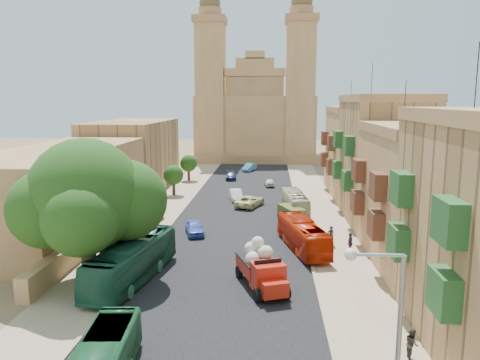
# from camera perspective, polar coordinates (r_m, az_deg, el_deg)

# --- Properties ---
(ground) EXTENTS (260.00, 260.00, 0.00)m
(ground) POSITION_cam_1_polar(r_m,az_deg,el_deg) (30.87, -3.39, -15.68)
(ground) COLOR brown
(road_surface) EXTENTS (14.00, 140.00, 0.01)m
(road_surface) POSITION_cam_1_polar(r_m,az_deg,el_deg) (59.25, 0.26, -3.15)
(road_surface) COLOR black
(road_surface) RESTS_ON ground
(sidewalk_east) EXTENTS (5.00, 140.00, 0.01)m
(sidewalk_east) POSITION_cam_1_polar(r_m,az_deg,el_deg) (59.43, 9.46, -3.25)
(sidewalk_east) COLOR #9B8366
(sidewalk_east) RESTS_ON ground
(sidewalk_west) EXTENTS (5.00, 140.00, 0.01)m
(sidewalk_west) POSITION_cam_1_polar(r_m,az_deg,el_deg) (60.58, -8.75, -2.98)
(sidewalk_west) COLOR #9B8366
(sidewalk_west) RESTS_ON ground
(kerb_east) EXTENTS (0.25, 140.00, 0.12)m
(kerb_east) POSITION_cam_1_polar(r_m,az_deg,el_deg) (59.22, 7.05, -3.18)
(kerb_east) COLOR #9B8366
(kerb_east) RESTS_ON ground
(kerb_west) EXTENTS (0.25, 140.00, 0.12)m
(kerb_west) POSITION_cam_1_polar(r_m,az_deg,el_deg) (60.08, -6.43, -2.98)
(kerb_west) COLOR #9B8366
(kerb_west) RESTS_ON ground
(townhouse_b) EXTENTS (9.00, 14.00, 14.90)m
(townhouse_b) POSITION_cam_1_polar(r_m,az_deg,el_deg) (41.26, 21.17, -1.51)
(townhouse_b) COLOR #A6794B
(townhouse_b) RESTS_ON ground
(townhouse_c) EXTENTS (9.00, 14.00, 17.40)m
(townhouse_c) POSITION_cam_1_polar(r_m,az_deg,el_deg) (54.43, 16.95, 2.65)
(townhouse_c) COLOR #B18150
(townhouse_c) RESTS_ON ground
(townhouse_d) EXTENTS (9.00, 14.00, 15.90)m
(townhouse_d) POSITION_cam_1_polar(r_m,az_deg,el_deg) (68.14, 14.29, 3.49)
(townhouse_d) COLOR #A6794B
(townhouse_d) RESTS_ON ground
(west_wall) EXTENTS (1.00, 40.00, 1.80)m
(west_wall) POSITION_cam_1_polar(r_m,az_deg,el_deg) (51.79, -14.44, -4.35)
(west_wall) COLOR #A6794B
(west_wall) RESTS_ON ground
(west_building_low) EXTENTS (10.00, 28.00, 8.40)m
(west_building_low) POSITION_cam_1_polar(r_m,az_deg,el_deg) (51.31, -21.14, -1.06)
(west_building_low) COLOR olive
(west_building_low) RESTS_ON ground
(west_building_mid) EXTENTS (10.00, 22.00, 10.00)m
(west_building_mid) POSITION_cam_1_polar(r_m,az_deg,el_deg) (75.29, -12.87, 3.23)
(west_building_mid) COLOR #B18150
(west_building_mid) RESTS_ON ground
(church) EXTENTS (28.00, 22.50, 36.30)m
(church) POSITION_cam_1_polar(r_m,az_deg,el_deg) (106.38, 1.93, 7.75)
(church) COLOR #A6794B
(church) RESTS_ON ground
(ficus_tree) EXTENTS (10.66, 9.81, 10.66)m
(ficus_tree) POSITION_cam_1_polar(r_m,az_deg,el_deg) (34.92, -18.15, -2.21)
(ficus_tree) COLOR #38261C
(ficus_tree) RESTS_ON ground
(street_tree_a) EXTENTS (3.42, 3.42, 5.25)m
(street_tree_a) POSITION_cam_1_polar(r_m,az_deg,el_deg) (43.03, -14.73, -3.64)
(street_tree_a) COLOR #38261C
(street_tree_a) RESTS_ON ground
(street_tree_b) EXTENTS (2.90, 2.90, 4.45)m
(street_tree_b) POSITION_cam_1_polar(r_m,az_deg,el_deg) (54.39, -10.72, -1.30)
(street_tree_b) COLOR #38261C
(street_tree_b) RESTS_ON ground
(street_tree_c) EXTENTS (2.78, 2.78, 4.28)m
(street_tree_c) POSITION_cam_1_polar(r_m,az_deg,el_deg) (65.91, -8.11, 0.59)
(street_tree_c) COLOR #38261C
(street_tree_c) RESTS_ON ground
(street_tree_d) EXTENTS (2.81, 2.81, 4.32)m
(street_tree_d) POSITION_cam_1_polar(r_m,az_deg,el_deg) (77.55, -6.29, 2.02)
(street_tree_d) COLOR #38261C
(street_tree_d) RESTS_ON ground
(streetlamp) EXTENTS (2.11, 0.44, 8.22)m
(streetlamp) POSITION_cam_1_polar(r_m,az_deg,el_deg) (18.06, 17.33, -17.19)
(streetlamp) COLOR gray
(streetlamp) RESTS_ON ground
(red_truck) EXTENTS (4.10, 6.37, 3.52)m
(red_truck) POSITION_cam_1_polar(r_m,az_deg,el_deg) (33.74, 2.64, -10.54)
(red_truck) COLOR #B41C0D
(red_truck) RESTS_ON ground
(olive_pickup) EXTENTS (3.09, 4.30, 1.63)m
(olive_pickup) POSITION_cam_1_polar(r_m,az_deg,el_deg) (52.06, 6.27, -4.14)
(olive_pickup) COLOR #4B5520
(olive_pickup) RESTS_ON ground
(bus_green_north) EXTENTS (4.29, 11.50, 3.13)m
(bus_green_north) POSITION_cam_1_polar(r_m,az_deg,el_deg) (35.78, -12.99, -9.56)
(bus_green_north) COLOR #1B5038
(bus_green_north) RESTS_ON ground
(bus_red_east) EXTENTS (4.41, 9.84, 2.67)m
(bus_red_east) POSITION_cam_1_polar(r_m,az_deg,el_deg) (42.34, 7.65, -6.67)
(bus_red_east) COLOR #BA2306
(bus_red_east) RESTS_ON ground
(bus_cream_east) EXTENTS (3.10, 9.03, 2.46)m
(bus_cream_east) POSITION_cam_1_polar(r_m,az_deg,el_deg) (56.19, 6.72, -2.65)
(bus_cream_east) COLOR beige
(bus_cream_east) RESTS_ON ground
(car_blue_a) EXTENTS (2.69, 4.36, 1.39)m
(car_blue_a) POSITION_cam_1_polar(r_m,az_deg,el_deg) (46.95, -5.57, -5.80)
(car_blue_a) COLOR blue
(car_blue_a) RESTS_ON ground
(car_white_a) EXTENTS (2.36, 4.54, 1.42)m
(car_white_a) POSITION_cam_1_polar(r_m,az_deg,el_deg) (62.46, -0.52, -1.82)
(car_white_a) COLOR white
(car_white_a) RESTS_ON ground
(car_cream) EXTENTS (4.03, 5.62, 1.42)m
(car_cream) POSITION_cam_1_polar(r_m,az_deg,el_deg) (58.67, 1.21, -2.58)
(car_cream) COLOR beige
(car_cream) RESTS_ON ground
(car_dkblue) EXTENTS (2.00, 4.36, 1.24)m
(car_dkblue) POSITION_cam_1_polar(r_m,az_deg,el_deg) (78.45, -1.10, 0.50)
(car_dkblue) COLOR #151D45
(car_dkblue) RESTS_ON ground
(car_white_b) EXTENTS (1.81, 3.64, 1.19)m
(car_white_b) POSITION_cam_1_polar(r_m,az_deg,el_deg) (72.58, 3.59, -0.30)
(car_white_b) COLOR beige
(car_white_b) RESTS_ON ground
(car_blue_b) EXTENTS (2.79, 4.49, 1.40)m
(car_blue_b) POSITION_cam_1_polar(r_m,az_deg,el_deg) (87.92, 1.14, 1.56)
(car_blue_b) COLOR teal
(car_blue_b) RESTS_ON ground
(pedestrian_a) EXTENTS (0.79, 0.65, 1.86)m
(pedestrian_a) POSITION_cam_1_polar(r_m,az_deg,el_deg) (44.00, 10.99, -6.69)
(pedestrian_a) COLOR #29272A
(pedestrian_a) RESTS_ON ground
(pedestrian_b) EXTENTS (0.63, 0.81, 1.64)m
(pedestrian_b) POSITION_cam_1_polar(r_m,az_deg,el_deg) (27.10, 20.23, -18.20)
(pedestrian_b) COLOR #332D2B
(pedestrian_b) RESTS_ON ground
(pedestrian_c) EXTENTS (0.76, 1.18, 1.86)m
(pedestrian_c) POSITION_cam_1_polar(r_m,az_deg,el_deg) (42.10, 13.28, -7.52)
(pedestrian_c) COLOR #35333C
(pedestrian_c) RESTS_ON ground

